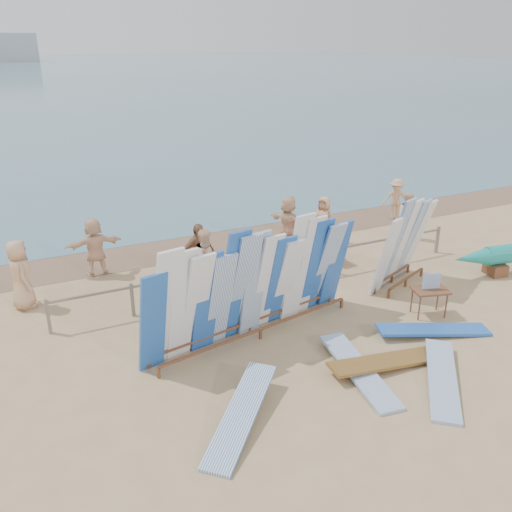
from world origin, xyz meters
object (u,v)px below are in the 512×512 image
flat_board_e (241,424)px  beachgoer_6 (324,220)px  flat_board_d (433,334)px  stroller (328,249)px  flat_board_b (442,383)px  beach_chair_right (265,261)px  beachgoer_8 (408,217)px  flat_board_c (387,367)px  beachgoer_0 (20,274)px  beachgoer_2 (206,260)px  beachgoer_9 (396,199)px  side_surfboard_rack (403,245)px  main_surfboard_rack (254,287)px  flat_board_a (358,374)px  vendor_table (429,301)px  beach_chair_left (266,268)px  beachgoer_5 (288,223)px  beachgoer_11 (95,247)px  beachgoer_4 (198,254)px

flat_board_e → beachgoer_6: beachgoer_6 is taller
flat_board_d → stroller: 4.92m
flat_board_e → beachgoer_6: size_ratio=1.68×
flat_board_e → stroller: (5.65, 5.84, 0.44)m
flat_board_b → stroller: stroller is taller
beach_chair_right → beachgoer_8: (5.58, 0.13, 0.61)m
flat_board_c → beachgoer_0: bearing=50.7°
flat_board_b → beach_chair_right: size_ratio=3.49×
beachgoer_2 → beachgoer_8: 7.77m
flat_board_e → beachgoer_9: (10.34, 8.38, 0.80)m
side_surfboard_rack → flat_board_e: 7.51m
main_surfboard_rack → beachgoer_2: main_surfboard_rack is taller
main_surfboard_rack → flat_board_b: bearing=-63.2°
main_surfboard_rack → beachgoer_8: main_surfboard_rack is taller
side_surfboard_rack → flat_board_a: size_ratio=0.99×
vendor_table → beach_chair_left: (-2.61, 3.90, -0.12)m
beach_chair_right → beachgoer_6: size_ratio=0.48×
beachgoer_9 → beach_chair_right: bearing=-123.6°
flat_board_d → flat_board_a: bearing=122.4°
flat_board_a → beach_chair_left: bearing=91.7°
beach_chair_right → beachgoer_9: (6.70, 2.12, 0.57)m
flat_board_b → beachgoer_9: beachgoer_9 is taller
beach_chair_right → beach_chair_left: bearing=-134.0°
beachgoer_8 → beachgoer_5: (-4.17, 0.98, 0.08)m
flat_board_d → beachgoer_8: 6.67m
flat_board_e → beachgoer_8: 11.24m
beach_chair_left → main_surfboard_rack: bearing=-91.8°
beach_chair_right → beachgoer_8: 5.61m
flat_board_e → beachgoer_5: (5.05, 7.36, 0.91)m
main_surfboard_rack → beach_chair_right: (2.04, 3.50, -1.04)m
beachgoer_11 → beach_chair_left: bearing=151.0°
flat_board_a → flat_board_b: same height
flat_board_d → beachgoer_2: size_ratio=1.51×
beachgoer_9 → main_surfboard_rack: bearing=-108.4°
flat_board_d → flat_board_e: (-5.44, -0.95, 0.00)m
beachgoer_5 → beachgoer_6: 1.43m
beachgoer_0 → beachgoer_5: size_ratio=1.01×
flat_board_d → stroller: (0.21, 4.90, 0.44)m
flat_board_c → beachgoer_4: size_ratio=1.51×
main_surfboard_rack → flat_board_c: (1.98, -2.44, -1.26)m
beachgoer_11 → beachgoer_0: size_ratio=0.95×
flat_board_e → vendor_table: bearing=59.9°
stroller → beachgoer_9: beachgoer_9 is taller
flat_board_d → beachgoer_4: size_ratio=1.51×
main_surfboard_rack → flat_board_c: 3.39m
beachgoer_4 → beachgoer_9: size_ratio=1.12×
vendor_table → stroller: size_ratio=1.04×
flat_board_c → flat_board_b: flat_board_c is taller
main_surfboard_rack → flat_board_b: (2.61, -3.40, -1.26)m
beachgoer_2 → beach_chair_right: bearing=-8.5°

